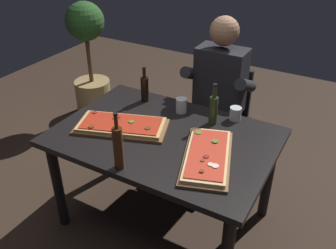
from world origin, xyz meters
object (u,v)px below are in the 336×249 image
at_px(diner_chair, 221,114).
at_px(tumbler_far_side, 181,105).
at_px(pizza_rectangular_left, 207,156).
at_px(seated_diner, 218,92).
at_px(tumbler_near_camera, 235,114).
at_px(oil_bottle_amber, 145,88).
at_px(wine_bottle_dark, 213,109).
at_px(pizza_rectangular_front, 121,125).
at_px(potted_plant_corner, 89,60).
at_px(dining_table, 164,147).
at_px(vinegar_bottle_green, 118,147).

bearing_deg(diner_chair, tumbler_far_side, -101.14).
relative_size(pizza_rectangular_left, seated_diner, 0.48).
bearing_deg(tumbler_near_camera, pizza_rectangular_left, -87.75).
xyz_separation_m(pizza_rectangular_left, oil_bottle_amber, (-0.71, 0.44, 0.08)).
height_order(oil_bottle_amber, diner_chair, oil_bottle_amber).
relative_size(pizza_rectangular_left, wine_bottle_dark, 2.17).
xyz_separation_m(tumbler_near_camera, seated_diner, (-0.27, 0.33, -0.04)).
bearing_deg(pizza_rectangular_front, potted_plant_corner, 137.85).
relative_size(oil_bottle_amber, tumbler_near_camera, 2.93).
bearing_deg(dining_table, seated_diner, 85.27).
relative_size(dining_table, tumbler_near_camera, 15.18).
bearing_deg(pizza_rectangular_left, pizza_rectangular_front, 177.15).
xyz_separation_m(oil_bottle_amber, diner_chair, (0.42, 0.52, -0.36)).
relative_size(tumbler_near_camera, diner_chair, 0.11).
relative_size(pizza_rectangular_left, oil_bottle_amber, 2.34).
xyz_separation_m(wine_bottle_dark, vinegar_bottle_green, (-0.26, -0.70, 0.03)).
xyz_separation_m(oil_bottle_amber, vinegar_bottle_green, (0.32, -0.76, 0.04)).
distance_m(diner_chair, potted_plant_corner, 1.57).
xyz_separation_m(wine_bottle_dark, tumbler_far_side, (-0.26, 0.04, -0.06)).
bearing_deg(dining_table, pizza_rectangular_left, -15.99).
distance_m(dining_table, pizza_rectangular_left, 0.38).
bearing_deg(pizza_rectangular_front, diner_chair, 69.34).
bearing_deg(pizza_rectangular_front, dining_table, 13.30).
bearing_deg(diner_chair, tumbler_near_camera, -59.22).
height_order(pizza_rectangular_left, potted_plant_corner, potted_plant_corner).
height_order(dining_table, potted_plant_corner, potted_plant_corner).
distance_m(wine_bottle_dark, diner_chair, 0.70).
bearing_deg(oil_bottle_amber, diner_chair, 50.62).
height_order(vinegar_bottle_green, seated_diner, seated_diner).
distance_m(pizza_rectangular_left, seated_diner, 0.88).
bearing_deg(seated_diner, vinegar_bottle_green, -95.35).
xyz_separation_m(diner_chair, seated_diner, (-0.00, -0.12, 0.26)).
bearing_deg(potted_plant_corner, wine_bottle_dark, -23.50).
distance_m(tumbler_near_camera, potted_plant_corner, 1.94).
bearing_deg(pizza_rectangular_left, seated_diner, 108.92).
bearing_deg(pizza_rectangular_front, vinegar_bottle_green, -55.63).
height_order(pizza_rectangular_left, tumbler_near_camera, tumbler_near_camera).
distance_m(tumbler_near_camera, diner_chair, 0.60).
distance_m(pizza_rectangular_front, seated_diner, 0.88).
height_order(dining_table, seated_diner, seated_diner).
distance_m(dining_table, pizza_rectangular_front, 0.32).
bearing_deg(vinegar_bottle_green, dining_table, 83.58).
relative_size(pizza_rectangular_front, tumbler_far_side, 6.20).
xyz_separation_m(wine_bottle_dark, oil_bottle_amber, (-0.58, 0.06, -0.01)).
height_order(pizza_rectangular_left, oil_bottle_amber, oil_bottle_amber).
bearing_deg(wine_bottle_dark, pizza_rectangular_left, -70.79).
distance_m(pizza_rectangular_front, oil_bottle_amber, 0.42).
bearing_deg(dining_table, oil_bottle_amber, 136.87).
bearing_deg(pizza_rectangular_left, oil_bottle_amber, 148.25).
relative_size(pizza_rectangular_left, diner_chair, 0.73).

